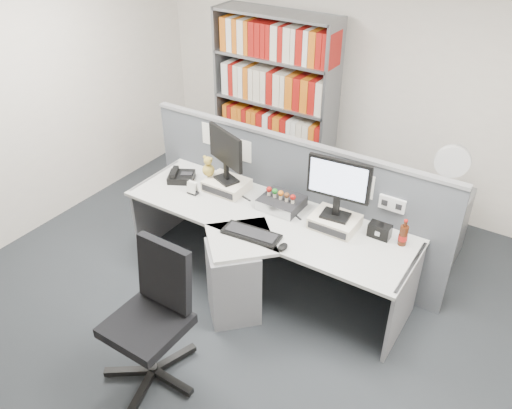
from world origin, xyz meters
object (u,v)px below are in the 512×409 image
Objects in this scene: desktop_pc at (281,203)px; desk_calendar at (193,189)px; speaker at (380,231)px; mouse at (283,247)px; desk at (253,253)px; desk_phone at (181,176)px; shelving_unit at (275,105)px; filing_cabinet at (437,227)px; keyboard at (251,234)px; cola_bottle at (403,235)px; monitor_right at (338,184)px; monitor_left at (226,152)px; office_chair at (154,313)px; desk_fan at (452,165)px.

desk_calendar is at bearing -163.48° from desktop_pc.
speaker is at bearing 3.33° from desktop_pc.
desk is at bearing 162.40° from mouse.
shelving_unit reaches higher than desk_phone.
filing_cabinet is (0.27, 0.95, -0.43)m from speaker.
desktop_pc is 0.49m from keyboard.
cola_bottle is at bearing 2.84° from desktop_pc.
desk_calendar is (-1.11, 0.27, 0.03)m from mouse.
monitor_right is 0.64m from desktop_pc.
desk_phone reaches higher than keyboard.
speaker is (1.94, 0.16, 0.02)m from desk_phone.
monitor_left is 4.58× the size of mouse.
desk_phone is 1.75× the size of speaker.
office_chair reaches higher than speaker.
desk_calendar is (0.25, -0.13, 0.01)m from desk_phone.
desk_fan reaches higher than mouse.
cola_bottle is (1.07, 0.55, 0.07)m from keyboard.
monitor_left is 0.46× the size of office_chair.
desk is 0.84m from desk_calendar.
office_chair is (-0.13, -1.09, 0.12)m from desk.
desktop_pc is at bearing 178.39° from monitor_right.
speaker is (0.89, 0.05, 0.01)m from desktop_pc.
shelving_unit reaches higher than desk_calendar.
desktop_pc is at bearing -139.08° from filing_cabinet.
mouse is at bearing 63.30° from office_chair.
desktop_pc is at bearing 83.59° from desk.
filing_cabinet is at bearing 60.90° from mouse.
desktop_pc is 0.69× the size of desk_fan.
cola_bottle is 2.00m from office_chair.
shelving_unit reaches higher than mouse.
speaker is (1.69, 0.29, 0.01)m from desk_calendar.
desk_fan is 2.86m from office_chair.
speaker reaches higher than keyboard.
desk_calendar is 0.23× the size of desk_fan.
keyboard is (-0.51, -0.48, -0.40)m from monitor_right.
monitor_left is at bearing -177.41° from speaker.
cola_bottle reaches higher than desk.
monitor_right is 2.27× the size of cola_bottle.
desk_phone is 1.95m from speaker.
desk_fan is at bearing 52.45° from keyboard.
filing_cabinet is 2.83m from office_chair.
keyboard is at bearing -63.91° from shelving_unit.
desk_calendar is (-0.22, -0.22, -0.34)m from monitor_left.
office_chair is (0.77, -2.93, -0.40)m from shelving_unit.
desk_calendar is 2.33m from desk_fan.
keyboard reaches higher than filing_cabinet.
monitor_right is 1.39m from desk_calendar.
cola_bottle is at bearing 50.79° from office_chair.
shelving_unit is at bearing 86.02° from desk_phone.
monitor_right is 1.02× the size of desk_fan.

